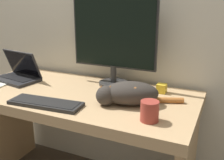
{
  "coord_description": "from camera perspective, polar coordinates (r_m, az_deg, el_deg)",
  "views": [
    {
      "loc": [
        0.86,
        -0.97,
        1.33
      ],
      "look_at": [
        0.26,
        0.32,
        0.89
      ],
      "focal_mm": 42.0,
      "sensor_mm": 36.0,
      "label": 1
    }
  ],
  "objects": [
    {
      "name": "monitor",
      "position": [
        1.74,
        0.36,
        8.99
      ],
      "size": [
        0.59,
        0.2,
        0.58
      ],
      "color": "#282828",
      "rests_on": "desk"
    },
    {
      "name": "external_keyboard",
      "position": [
        1.51,
        -14.25,
        -4.89
      ],
      "size": [
        0.43,
        0.17,
        0.02
      ],
      "rotation": [
        0.0,
        0.0,
        0.08
      ],
      "color": "black",
      "rests_on": "desk"
    },
    {
      "name": "small_toy",
      "position": [
        1.67,
        10.74,
        -1.81
      ],
      "size": [
        0.06,
        0.06,
        0.06
      ],
      "color": "gold",
      "rests_on": "desk"
    },
    {
      "name": "desk",
      "position": [
        1.74,
        -7.46,
        -7.63
      ],
      "size": [
        1.5,
        0.71,
        0.76
      ],
      "color": "tan",
      "rests_on": "ground_plane"
    },
    {
      "name": "coffee_mug",
      "position": [
        1.28,
        8.18,
        -6.72
      ],
      "size": [
        0.09,
        0.09,
        0.1
      ],
      "color": "#9E382D",
      "rests_on": "desk"
    },
    {
      "name": "cat",
      "position": [
        1.46,
        3.48,
        -2.83
      ],
      "size": [
        0.45,
        0.29,
        0.13
      ],
      "rotation": [
        0.0,
        0.0,
        0.37
      ],
      "color": "#332D28",
      "rests_on": "desk"
    },
    {
      "name": "wall_back",
      "position": [
        1.94,
        -1.55,
        16.41
      ],
      "size": [
        6.4,
        0.06,
        2.6
      ],
      "color": "beige",
      "rests_on": "ground_plane"
    },
    {
      "name": "laptop",
      "position": [
        2.02,
        -19.8,
        1.18
      ],
      "size": [
        0.36,
        0.26,
        0.21
      ],
      "rotation": [
        0.0,
        0.0,
        -0.17
      ],
      "color": "#232326",
      "rests_on": "desk"
    }
  ]
}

